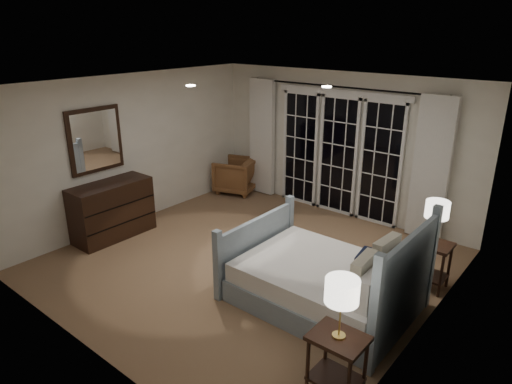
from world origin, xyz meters
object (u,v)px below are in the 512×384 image
Objects in this scene: nightstand_right at (430,258)px; lamp_left at (342,291)px; lamp_right at (437,210)px; bed at (327,282)px; nightstand_left at (337,357)px; armchair at (236,175)px; dresser at (112,210)px.

lamp_left is (0.01, -2.39, 0.68)m from nightstand_right.
lamp_right reaches higher than nightstand_right.
nightstand_right is 2.48m from lamp_left.
bed reaches higher than nightstand_left.
bed is at bearing 124.57° from nightstand_left.
nightstand_right is 1.09× the size of lamp_left.
armchair is (-4.33, 1.12, -0.73)m from lamp_right.
lamp_left is 1.02× the size of lamp_right.
bed is 1.65× the size of dresser.
lamp_left is at bearing 32.13° from armchair.
nightstand_left is 1.01× the size of nightstand_right.
dresser is at bearing -21.60° from armchair.
nightstand_right is (0.81, 1.19, 0.10)m from bed.
armchair is at bearing 146.72° from bed.
nightstand_right is (-0.01, 2.39, -0.01)m from nightstand_left.
armchair is 0.60× the size of dresser.
lamp_left is at bearing -89.66° from nightstand_right.
lamp_right is at bearing 56.51° from armchair.
armchair is (-3.52, 2.31, 0.04)m from bed.
nightstand_right is 4.77m from dresser.
nightstand_right is at bearing 56.51° from armchair.
nightstand_right is at bearing 90.34° from nightstand_left.
dresser is (-4.48, 0.70, 0.03)m from nightstand_left.
lamp_left reaches higher than bed.
dresser is (-4.48, 0.70, -0.65)m from lamp_left.
bed reaches higher than nightstand_right.
dresser reaches higher than nightstand_right.
nightstand_left is 0.68m from lamp_left.
armchair is at bearing 141.08° from lamp_left.
lamp_left is 0.75× the size of armchair.
lamp_right is (-0.00, -0.00, 0.66)m from nightstand_right.
lamp_left reaches higher than nightstand_right.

